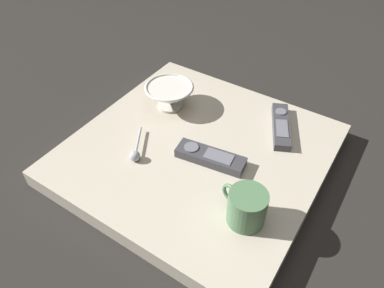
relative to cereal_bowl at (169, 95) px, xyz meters
name	(u,v)px	position (x,y,z in m)	size (l,w,h in m)	color
ground_plane	(198,160)	(0.17, -0.11, -0.09)	(6.00, 6.00, 0.00)	black
table	(198,154)	(0.17, -0.11, -0.07)	(0.64, 0.63, 0.05)	#B7AD99
cereal_bowl	(169,95)	(0.00, 0.00, 0.00)	(0.15, 0.15, 0.07)	beige
coffee_mug	(246,207)	(0.38, -0.24, 0.00)	(0.11, 0.09, 0.08)	#4C724C
teaspoon	(135,154)	(0.05, -0.23, -0.03)	(0.07, 0.11, 0.03)	#A3A5B2
tv_remote_near	(210,157)	(0.22, -0.13, -0.03)	(0.19, 0.08, 0.03)	#38383D
tv_remote_far	(281,126)	(0.32, 0.08, -0.03)	(0.12, 0.19, 0.03)	#38383D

